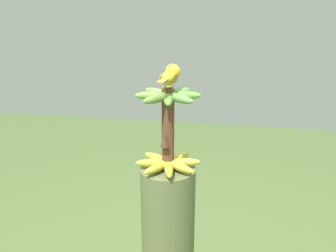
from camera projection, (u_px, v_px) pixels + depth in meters
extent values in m
cylinder|color=brown|center=(168.00, 130.00, 1.64)|extent=(0.05, 0.05, 0.35)
ellipsoid|color=gold|center=(158.00, 159.00, 1.73)|extent=(0.15, 0.11, 0.04)
ellipsoid|color=gold|center=(154.00, 163.00, 1.69)|extent=(0.16, 0.07, 0.04)
ellipsoid|color=gold|center=(158.00, 167.00, 1.65)|extent=(0.11, 0.15, 0.04)
ellipsoid|color=#ADA72B|center=(169.00, 169.00, 1.63)|extent=(0.07, 0.16, 0.04)
ellipsoid|color=gold|center=(179.00, 167.00, 1.65)|extent=(0.15, 0.11, 0.04)
ellipsoid|color=gold|center=(182.00, 162.00, 1.69)|extent=(0.16, 0.07, 0.04)
ellipsoid|color=gold|center=(177.00, 158.00, 1.73)|extent=(0.11, 0.15, 0.04)
ellipsoid|color=gold|center=(167.00, 157.00, 1.75)|extent=(0.07, 0.16, 0.04)
ellipsoid|color=olive|center=(158.00, 98.00, 1.56)|extent=(0.12, 0.15, 0.04)
ellipsoid|color=#5D9638|center=(168.00, 99.00, 1.54)|extent=(0.06, 0.16, 0.04)
ellipsoid|color=#5B9145|center=(178.00, 98.00, 1.56)|extent=(0.15, 0.12, 0.04)
ellipsoid|color=#609D37|center=(182.00, 95.00, 1.59)|extent=(0.16, 0.06, 0.04)
ellipsoid|color=#5C9A45|center=(177.00, 93.00, 1.63)|extent=(0.12, 0.15, 0.04)
ellipsoid|color=olive|center=(168.00, 92.00, 1.65)|extent=(0.06, 0.16, 0.04)
ellipsoid|color=olive|center=(158.00, 93.00, 1.63)|extent=(0.15, 0.12, 0.04)
ellipsoid|color=#5F9B35|center=(154.00, 95.00, 1.59)|extent=(0.16, 0.06, 0.04)
cone|color=#4C2D1E|center=(170.00, 122.00, 1.67)|extent=(0.04, 0.04, 0.06)
cone|color=#4C2D1E|center=(165.00, 140.00, 1.62)|extent=(0.04, 0.04, 0.06)
cylinder|color=#C68933|center=(173.00, 87.00, 1.57)|extent=(0.00, 0.01, 0.02)
cylinder|color=#C68933|center=(165.00, 87.00, 1.58)|extent=(0.01, 0.01, 0.02)
ellipsoid|color=gold|center=(169.00, 78.00, 1.56)|extent=(0.07, 0.11, 0.06)
ellipsoid|color=olive|center=(175.00, 78.00, 1.55)|extent=(0.02, 0.08, 0.03)
ellipsoid|color=olive|center=(162.00, 78.00, 1.56)|extent=(0.02, 0.08, 0.03)
cube|color=olive|center=(162.00, 82.00, 1.49)|extent=(0.04, 0.07, 0.01)
sphere|color=gold|center=(173.00, 72.00, 1.60)|extent=(0.06, 0.06, 0.06)
sphere|color=black|center=(168.00, 70.00, 1.61)|extent=(0.01, 0.01, 0.01)
cone|color=orange|center=(176.00, 70.00, 1.64)|extent=(0.03, 0.04, 0.02)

